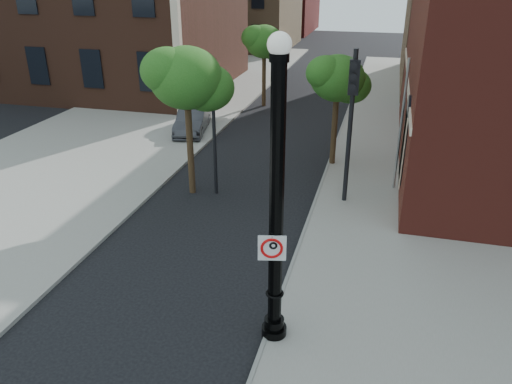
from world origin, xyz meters
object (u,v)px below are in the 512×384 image
(lamppost, at_px, (276,217))
(traffic_signal_left, at_px, (213,115))
(traffic_signal_right, at_px, (352,104))
(no_parking_sign, at_px, (272,248))
(parked_car, at_px, (192,120))

(lamppost, distance_m, traffic_signal_left, 8.35)
(lamppost, relative_size, traffic_signal_left, 1.51)
(lamppost, xyz_separation_m, traffic_signal_left, (-3.96, 7.35, -0.11))
(traffic_signal_left, distance_m, traffic_signal_right, 4.87)
(lamppost, height_order, no_parking_sign, lamppost)
(no_parking_sign, xyz_separation_m, traffic_signal_right, (0.90, 7.89, 1.19))
(lamppost, relative_size, no_parking_sign, 11.44)
(lamppost, distance_m, no_parking_sign, 0.68)
(parked_car, xyz_separation_m, traffic_signal_right, (8.44, -6.47, 3.07))
(no_parking_sign, bearing_deg, traffic_signal_right, 70.34)
(parked_car, height_order, traffic_signal_right, traffic_signal_right)
(lamppost, distance_m, traffic_signal_right, 7.79)
(traffic_signal_right, bearing_deg, lamppost, -102.83)
(parked_car, distance_m, traffic_signal_right, 11.07)
(lamppost, bearing_deg, no_parking_sign, -102.64)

